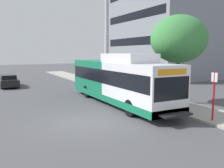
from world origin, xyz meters
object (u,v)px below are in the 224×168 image
at_px(transit_bus, 118,80).
at_px(bus_stop_sign_pole, 214,92).
at_px(street_tree_near_stop, 179,39).
at_px(parked_car_far_lane, 9,81).

relative_size(transit_bus, bus_stop_sign_pole, 4.71).
xyz_separation_m(street_tree_near_stop, parked_car_far_lane, (-10.31, 14.97, -4.00)).
distance_m(transit_bus, bus_stop_sign_pole, 6.95).
xyz_separation_m(transit_bus, bus_stop_sign_pole, (2.02, -6.65, -0.05)).
height_order(transit_bus, bus_stop_sign_pole, transit_bus).
height_order(bus_stop_sign_pole, parked_car_far_lane, bus_stop_sign_pole).
bearing_deg(street_tree_near_stop, parked_car_far_lane, 124.56).
bearing_deg(transit_bus, bus_stop_sign_pole, -73.11).
distance_m(transit_bus, street_tree_near_stop, 5.27).
relative_size(transit_bus, parked_car_far_lane, 2.72).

